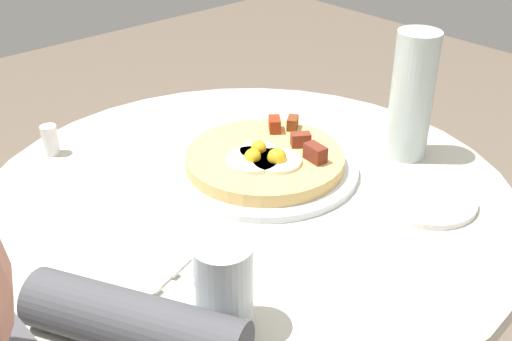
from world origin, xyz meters
TOP-DOWN VIEW (x-y plane):
  - dining_table at (0.00, 0.00)m, footprint 0.85×0.85m
  - pizza_plate at (0.03, -0.06)m, footprint 0.31×0.31m
  - breakfast_pizza at (0.03, -0.06)m, footprint 0.26×0.26m
  - bread_plate at (-0.21, -0.18)m, footprint 0.16×0.16m
  - napkin at (-0.02, 0.25)m, footprint 0.20×0.19m
  - fork at (-0.01, 0.23)m, footprint 0.18×0.07m
  - knife at (-0.02, 0.27)m, footprint 0.18×0.07m
  - water_glass at (-0.21, 0.21)m, footprint 0.07×0.07m
  - water_bottle at (-0.09, -0.29)m, footprint 0.07×0.07m
  - salt_shaker at (0.32, 0.17)m, footprint 0.03×0.03m

SIDE VIEW (x-z plane):
  - dining_table at x=0.00m, z-range 0.20..0.95m
  - napkin at x=-0.02m, z-range 0.75..0.76m
  - bread_plate at x=-0.21m, z-range 0.75..0.76m
  - pizza_plate at x=0.03m, z-range 0.75..0.76m
  - fork at x=-0.01m, z-range 0.76..0.76m
  - knife at x=-0.02m, z-range 0.76..0.76m
  - breakfast_pizza at x=0.03m, z-range 0.75..0.80m
  - salt_shaker at x=0.32m, z-range 0.75..0.81m
  - water_glass at x=-0.21m, z-range 0.75..0.87m
  - water_bottle at x=-0.09m, z-range 0.75..0.97m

